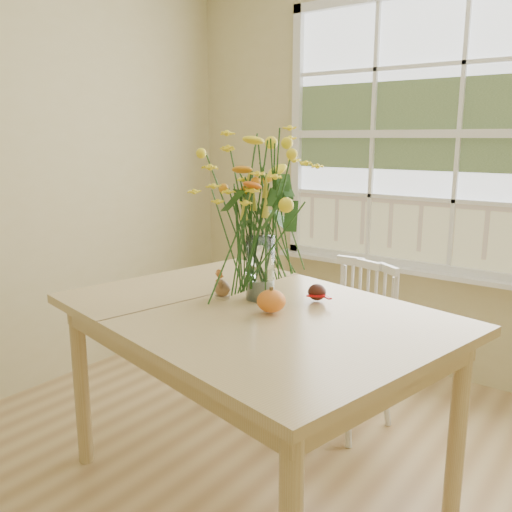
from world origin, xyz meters
The scene contains 8 objects.
wall_back centered at (0.00, 2.25, 1.35)m, with size 4.00×0.02×2.70m, color #CEC184.
window centered at (0.00, 2.21, 1.53)m, with size 2.42×0.12×1.74m.
dining_table centered at (-0.29, 0.58, 0.74)m, with size 1.75×1.41×0.84m.
windsor_chair centered at (-0.22, 1.38, 0.49)m, with size 0.48×0.47×0.87m.
flower_vase centered at (-0.35, 0.71, 1.26)m, with size 0.59×0.59×0.70m.
pumpkin centered at (-0.20, 0.57, 0.88)m, with size 0.12×0.12×0.09m, color orange.
turkey_figurine centered at (-0.49, 0.61, 0.88)m, with size 0.11×0.09×0.11m.
dark_gourd centered at (-0.14, 0.83, 0.87)m, with size 0.13×0.08×0.07m.
Camera 1 is at (1.00, -1.13, 1.53)m, focal length 38.00 mm.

